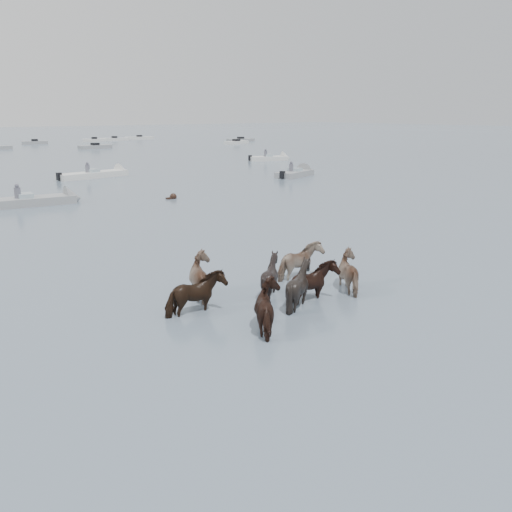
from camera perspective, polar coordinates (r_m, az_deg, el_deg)
ground at (r=17.16m, az=5.26°, el=-2.97°), size 400.00×400.00×0.00m
pony_herd at (r=15.54m, az=2.21°, el=-3.06°), size 6.46×4.79×1.53m
swimming_pony at (r=34.40m, az=-8.86°, el=6.22°), size 0.72×0.44×0.44m
motorboat_b at (r=34.31m, az=-21.99°, el=5.48°), size 6.16×2.27×1.92m
motorboat_c at (r=47.52m, az=-16.13°, el=8.37°), size 6.63×2.54×1.92m
motorboat_d at (r=46.59m, az=4.55°, el=8.79°), size 4.82×2.96×1.92m
motorboat_e at (r=61.52m, az=1.97°, el=10.35°), size 4.99×3.26×1.92m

